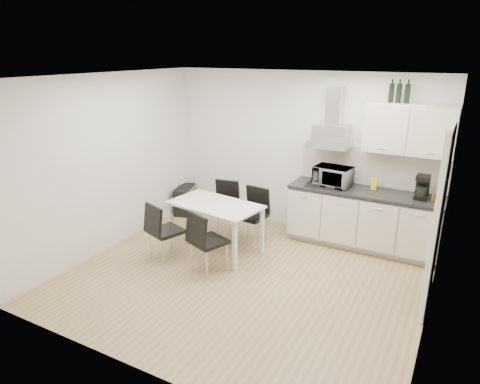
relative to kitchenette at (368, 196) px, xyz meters
The scene contains 15 objects.
ground 2.26m from the kitchenette, 124.43° to the right, with size 4.50×4.50×0.00m, color tan.
wall_back 1.31m from the kitchenette, 167.42° to the left, with size 4.50×0.10×2.60m, color white.
wall_front 3.95m from the kitchenette, 107.66° to the right, with size 4.50×0.10×2.60m, color white.
wall_left 3.88m from the kitchenette, 153.23° to the right, with size 0.10×4.00×2.60m, color white.
wall_right 2.09m from the kitchenette, 58.55° to the right, with size 0.10×4.00×2.60m, color white.
ceiling 2.75m from the kitchenette, 124.43° to the right, with size 4.50×4.50×0.00m, color white.
doorway 1.58m from the kitchenette, 49.25° to the right, with size 0.08×1.04×2.10m, color white.
kitchenette is the anchor object (origin of this frame).
dining_table 2.28m from the kitchenette, 148.35° to the right, with size 1.43×0.95×0.75m.
chair_far_left 2.26m from the kitchenette, 163.78° to the right, with size 0.44×0.50×0.88m, color black, non-canonical shape.
chair_far_right 1.78m from the kitchenette, 155.98° to the right, with size 0.44×0.50×0.88m, color black, non-canonical shape.
chair_near_left 3.02m from the kitchenette, 143.06° to the right, with size 0.44×0.50×0.88m, color black, non-canonical shape.
chair_near_right 2.49m from the kitchenette, 132.93° to the right, with size 0.44×0.50×0.88m, color black, non-canonical shape.
guitar_amp 3.35m from the kitchenette, behind, with size 0.41×0.63×0.49m.
floor_speaker 1.99m from the kitchenette, behind, with size 0.18×0.16×0.30m, color black.
Camera 1 is at (2.37, -4.48, 2.89)m, focal length 32.00 mm.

